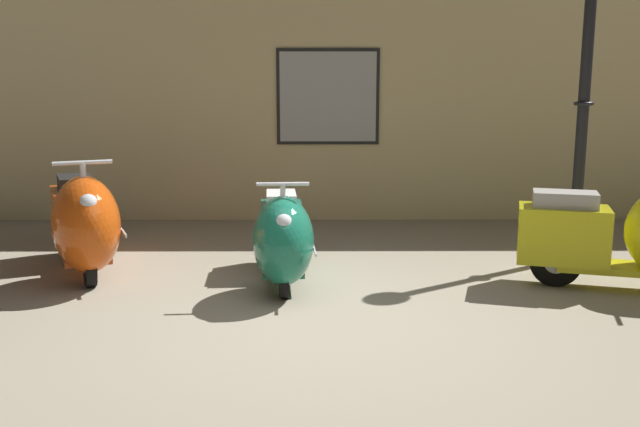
{
  "coord_description": "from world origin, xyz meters",
  "views": [
    {
      "loc": [
        -0.04,
        -4.8,
        1.77
      ],
      "look_at": [
        -0.01,
        1.44,
        0.57
      ],
      "focal_mm": 39.2,
      "sensor_mm": 36.0,
      "label": 1
    }
  ],
  "objects": [
    {
      "name": "showroom_back_wall",
      "position": [
        0.0,
        4.11,
        1.79
      ],
      "size": [
        18.0,
        0.24,
        3.57
      ],
      "color": "#CCB784",
      "rests_on": "ground"
    },
    {
      "name": "scooter_0",
      "position": [
        -2.16,
        1.41,
        0.5
      ],
      "size": [
        1.18,
        1.85,
        1.1
      ],
      "rotation": [
        0.0,
        0.0,
        -1.16
      ],
      "color": "black",
      "rests_on": "ground"
    },
    {
      "name": "lamppost",
      "position": [
        2.56,
        2.04,
        1.82
      ],
      "size": [
        0.33,
        0.33,
        2.98
      ],
      "color": "black",
      "rests_on": "ground"
    },
    {
      "name": "ground_plane",
      "position": [
        0.0,
        0.0,
        0.0
      ],
      "size": [
        60.0,
        60.0,
        0.0
      ],
      "primitive_type": "plane",
      "color": "gray"
    },
    {
      "name": "scooter_1",
      "position": [
        -0.33,
        1.06,
        0.44
      ],
      "size": [
        0.56,
        1.6,
        0.96
      ],
      "rotation": [
        0.0,
        0.0,
        -1.5
      ],
      "color": "black",
      "rests_on": "ground"
    }
  ]
}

